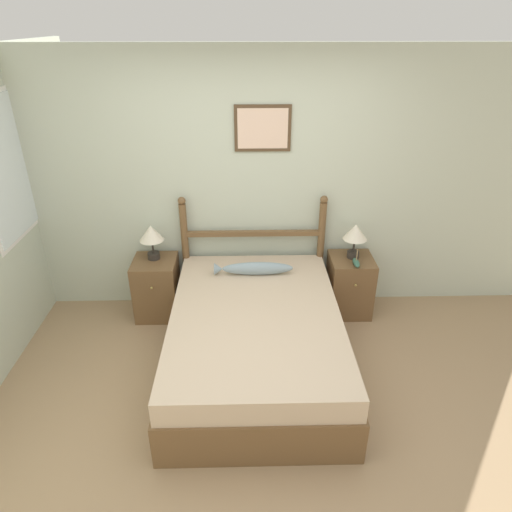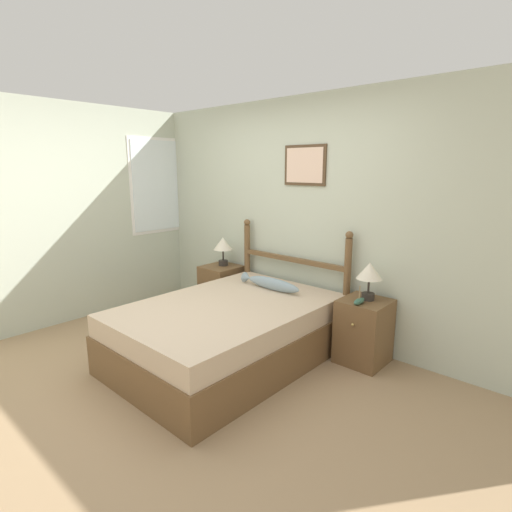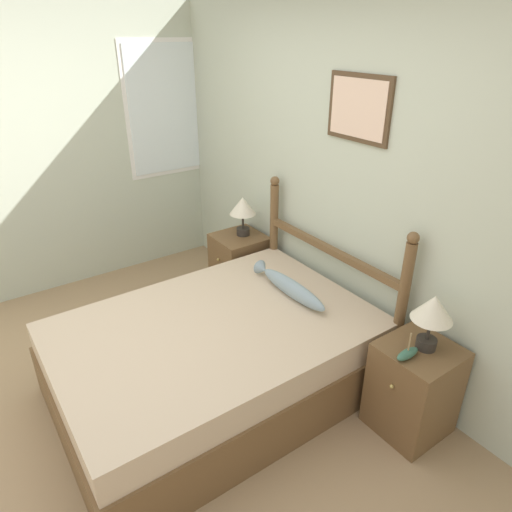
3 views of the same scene
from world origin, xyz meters
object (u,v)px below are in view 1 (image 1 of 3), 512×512
at_px(nightstand_right, 349,285).
at_px(table_lamp_right, 355,234).
at_px(bed, 256,340).
at_px(nightstand_left, 157,287).
at_px(table_lamp_left, 151,235).
at_px(model_boat, 356,263).
at_px(fish_pillow, 253,269).

relative_size(nightstand_right, table_lamp_right, 1.72).
height_order(bed, nightstand_right, nightstand_right).
relative_size(bed, nightstand_left, 3.38).
bearing_deg(bed, table_lamp_left, 138.26).
relative_size(table_lamp_left, table_lamp_right, 1.00).
height_order(bed, table_lamp_left, table_lamp_left).
xyz_separation_m(table_lamp_left, model_boat, (1.97, -0.18, -0.23)).
distance_m(table_lamp_left, fish_pillow, 1.04).
xyz_separation_m(nightstand_right, model_boat, (0.00, -0.14, 0.34)).
bearing_deg(model_boat, nightstand_right, 91.89).
height_order(nightstand_right, fish_pillow, fish_pillow).
distance_m(bed, nightstand_right, 1.28).
bearing_deg(fish_pillow, table_lamp_right, 12.94).
height_order(nightstand_left, table_lamp_left, table_lamp_left).
bearing_deg(bed, nightstand_left, 139.67).
bearing_deg(fish_pillow, nightstand_left, 168.22).
relative_size(bed, fish_pillow, 2.79).
xyz_separation_m(nightstand_left, nightstand_right, (1.96, 0.00, 0.00)).
xyz_separation_m(bed, table_lamp_right, (0.99, 0.86, 0.59)).
xyz_separation_m(bed, nightstand_right, (0.98, 0.83, 0.03)).
distance_m(nightstand_left, table_lamp_right, 2.05).
height_order(model_boat, fish_pillow, model_boat).
height_order(nightstand_left, model_boat, model_boat).
relative_size(nightstand_left, model_boat, 3.60).
height_order(table_lamp_left, model_boat, table_lamp_left).
bearing_deg(table_lamp_right, model_boat, -91.25).
distance_m(nightstand_right, table_lamp_right, 0.56).
distance_m(nightstand_right, model_boat, 0.36).
xyz_separation_m(nightstand_left, fish_pillow, (0.97, -0.20, 0.32)).
bearing_deg(nightstand_right, table_lamp_left, 178.62).
bearing_deg(nightstand_right, table_lamp_right, 71.96).
bearing_deg(table_lamp_left, model_boat, -5.36).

